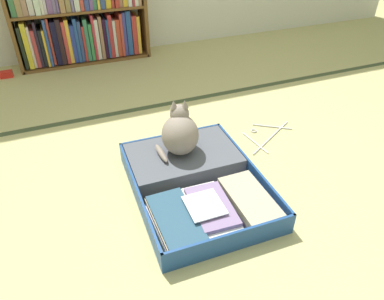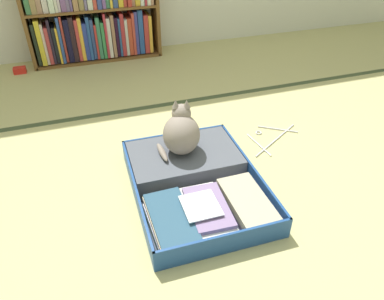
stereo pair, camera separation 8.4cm
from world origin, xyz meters
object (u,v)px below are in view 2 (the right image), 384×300
object	(u,v)px
clothes_hanger	(270,137)
black_cat	(181,133)
bookshelf	(92,11)
small_red_pouch	(20,70)
open_suitcase	(193,179)

from	to	relation	value
clothes_hanger	black_cat	bearing A→B (deg)	-171.14
bookshelf	black_cat	size ratio (longest dim) A/B	4.02
small_red_pouch	black_cat	bearing A→B (deg)	-61.36
bookshelf	open_suitcase	xyz separation A→B (m)	(0.25, -2.00, -0.38)
black_cat	clothes_hanger	size ratio (longest dim) A/B	0.70
open_suitcase	small_red_pouch	world-z (taller)	open_suitcase
black_cat	open_suitcase	bearing A→B (deg)	-88.77
bookshelf	clothes_hanger	bearing A→B (deg)	-63.54
bookshelf	clothes_hanger	size ratio (longest dim) A/B	2.81
open_suitcase	black_cat	size ratio (longest dim) A/B	2.94
small_red_pouch	clothes_hanger	bearing A→B (deg)	-46.12
small_red_pouch	open_suitcase	bearing A→B (deg)	-63.73
bookshelf	open_suitcase	distance (m)	2.05
open_suitcase	black_cat	xyz separation A→B (m)	(-0.00, 0.19, 0.17)
bookshelf	small_red_pouch	xyz separation A→B (m)	(-0.68, -0.12, -0.41)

